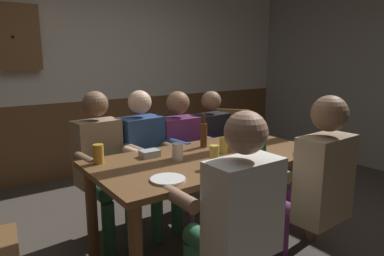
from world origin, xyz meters
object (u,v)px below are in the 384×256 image
(pint_glass_4, at_px, (214,156))
(pint_glass_5, at_px, (244,140))
(plate_0, at_px, (168,179))
(pint_glass_0, at_px, (224,145))
(dining_table, at_px, (210,170))
(person_0, at_px, (102,161))
(person_1, at_px, (146,154))
(person_2, at_px, (182,148))
(wall_dart_cabinet, at_px, (12,37))
(pint_glass_2, at_px, (250,137))
(person_4, at_px, (235,210))
(plate_1, at_px, (314,150))
(pint_glass_1, at_px, (98,154))
(bottle_2, at_px, (258,147))
(bottle_0, at_px, (262,149))
(pint_glass_3, at_px, (177,152))
(person_5, at_px, (313,182))
(bottle_1, at_px, (204,134))
(chair_empty_near_right, at_px, (231,144))
(person_3, at_px, (217,144))
(condiment_caddy, at_px, (150,153))

(pint_glass_4, bearing_deg, pint_glass_5, 25.22)
(plate_0, xyz_separation_m, pint_glass_0, (0.67, 0.28, 0.05))
(dining_table, relative_size, person_0, 1.42)
(dining_table, relative_size, person_1, 1.44)
(person_2, bearing_deg, wall_dart_cabinet, -54.56)
(pint_glass_0, height_order, pint_glass_2, same)
(person_4, distance_m, plate_1, 1.16)
(plate_0, height_order, pint_glass_2, pint_glass_2)
(pint_glass_5, bearing_deg, pint_glass_1, 164.28)
(person_4, bearing_deg, plate_1, 15.16)
(person_2, height_order, bottle_2, person_2)
(bottle_0, bearing_deg, pint_glass_3, 138.16)
(pint_glass_4, bearing_deg, person_5, -40.88)
(bottle_1, bearing_deg, person_4, -117.31)
(chair_empty_near_right, distance_m, pint_glass_3, 1.80)
(dining_table, height_order, wall_dart_cabinet, wall_dart_cabinet)
(plate_1, relative_size, pint_glass_5, 1.35)
(bottle_2, bearing_deg, pint_glass_1, 152.18)
(person_3, xyz_separation_m, pint_glass_5, (-0.27, -0.66, 0.21))
(pint_glass_2, bearing_deg, person_4, -138.20)
(person_1, xyz_separation_m, person_5, (0.54, -1.33, 0.03))
(pint_glass_2, height_order, pint_glass_5, pint_glass_5)
(dining_table, distance_m, pint_glass_3, 0.31)
(person_4, height_order, bottle_2, person_4)
(person_3, xyz_separation_m, person_4, (-0.95, -1.33, 0.05))
(pint_glass_1, bearing_deg, person_2, 21.61)
(plate_1, relative_size, wall_dart_cabinet, 0.29)
(person_1, bearing_deg, dining_table, 99.53)
(bottle_1, bearing_deg, plate_1, -42.53)
(condiment_caddy, bearing_deg, person_5, -50.97)
(dining_table, relative_size, pint_glass_2, 14.40)
(plate_1, bearing_deg, person_1, 133.02)
(dining_table, relative_size, person_2, 1.47)
(person_3, height_order, wall_dart_cabinet, wall_dart_cabinet)
(dining_table, bearing_deg, person_3, 47.18)
(wall_dart_cabinet, bearing_deg, condiment_caddy, -75.37)
(plate_1, bearing_deg, pint_glass_1, 156.65)
(bottle_0, xyz_separation_m, pint_glass_5, (0.15, 0.34, -0.03))
(person_2, height_order, person_4, person_4)
(person_1, bearing_deg, person_4, 76.71)
(chair_empty_near_right, xyz_separation_m, pint_glass_0, (-1.03, -1.07, 0.36))
(pint_glass_1, bearing_deg, plate_0, -69.66)
(person_2, xyz_separation_m, person_5, (0.15, -1.33, 0.04))
(person_0, xyz_separation_m, pint_glass_4, (0.44, -0.90, 0.18))
(person_2, distance_m, chair_empty_near_right, 1.07)
(dining_table, bearing_deg, plate_0, -152.46)
(dining_table, distance_m, plate_0, 0.61)
(bottle_2, bearing_deg, condiment_caddy, 143.67)
(person_3, distance_m, bottle_1, 0.68)
(bottle_0, height_order, pint_glass_4, bottle_0)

